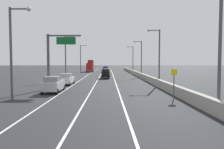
{
  "coord_description": "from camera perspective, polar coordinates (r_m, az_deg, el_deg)",
  "views": [
    {
      "loc": [
        0.21,
        -5.07,
        3.77
      ],
      "look_at": [
        0.92,
        38.66,
        1.28
      ],
      "focal_mm": 36.31,
      "sensor_mm": 36.0,
      "label": 1
    }
  ],
  "objects": [
    {
      "name": "lane_stripe_center",
      "position": [
        60.22,
        -3.03,
        -0.33
      ],
      "size": [
        0.16,
        130.0,
        0.0
      ],
      "primitive_type": "cube",
      "color": "silver",
      "rests_on": "ground_plane"
    },
    {
      "name": "car_blue_4",
      "position": [
        79.6,
        -1.64,
        1.31
      ],
      "size": [
        2.01,
        4.77,
        2.14
      ],
      "color": "#1E389E",
      "rests_on": "ground_plane"
    },
    {
      "name": "lamp_post_left_near",
      "position": [
        24.2,
        -23.52,
        6.56
      ],
      "size": [
        2.14,
        0.44,
        9.08
      ],
      "color": "#4C4C51",
      "rests_on": "ground_plane"
    },
    {
      "name": "lamp_post_right_second",
      "position": [
        37.97,
        11.42,
        5.47
      ],
      "size": [
        2.14,
        0.44,
        9.08
      ],
      "color": "#4C4C51",
      "rests_on": "ground_plane"
    },
    {
      "name": "car_white_2",
      "position": [
        37.54,
        -11.4,
        -1.14
      ],
      "size": [
        1.96,
        4.63,
        1.86
      ],
      "color": "white",
      "rests_on": "ground_plane"
    },
    {
      "name": "lane_stripe_right",
      "position": [
        60.2,
        0.3,
        -0.33
      ],
      "size": [
        0.16,
        130.0,
        0.0
      ],
      "primitive_type": "cube",
      "color": "silver",
      "rests_on": "ground_plane"
    },
    {
      "name": "lamp_post_left_mid",
      "position": [
        48.02,
        -11.3,
        4.99
      ],
      "size": [
        2.14,
        0.44,
        9.08
      ],
      "color": "#4C4C51",
      "rests_on": "ground_plane"
    },
    {
      "name": "jersey_barrier_right",
      "position": [
        45.81,
        8.59,
        -0.81
      ],
      "size": [
        0.6,
        120.0,
        1.1
      ],
      "primitive_type": "cube",
      "color": "#9E998E",
      "rests_on": "ground_plane"
    },
    {
      "name": "lamp_post_left_far",
      "position": [
        72.65,
        -7.7,
        4.42
      ],
      "size": [
        2.14,
        0.44,
        9.08
      ],
      "color": "#4C4C51",
      "rests_on": "ground_plane"
    },
    {
      "name": "ground_plane",
      "position": [
        69.17,
        -1.11,
        0.14
      ],
      "size": [
        320.0,
        320.0,
        0.0
      ],
      "primitive_type": "plane",
      "color": "#26282B"
    },
    {
      "name": "lamp_post_right_third",
      "position": [
        58.42,
        7.14,
        4.71
      ],
      "size": [
        2.14,
        0.44,
        9.08
      ],
      "color": "#4C4C51",
      "rests_on": "ground_plane"
    },
    {
      "name": "overhead_sign_gantry",
      "position": [
        31.96,
        -14.49,
        4.87
      ],
      "size": [
        4.68,
        0.36,
        7.5
      ],
      "color": "#47474C",
      "rests_on": "ground_plane"
    },
    {
      "name": "lane_stripe_left",
      "position": [
        60.45,
        -6.35,
        -0.33
      ],
      "size": [
        0.16,
        130.0,
        0.0
      ],
      "primitive_type": "cube",
      "color": "silver",
      "rests_on": "ground_plane"
    },
    {
      "name": "lamp_post_right_fourth",
      "position": [
        79.03,
        5.09,
        4.34
      ],
      "size": [
        2.14,
        0.44,
        9.08
      ],
      "color": "#4C4C51",
      "rests_on": "ground_plane"
    },
    {
      "name": "car_silver_0",
      "position": [
        28.62,
        -14.56,
        -2.42
      ],
      "size": [
        1.96,
        4.78,
        1.98
      ],
      "color": "#B7B7BC",
      "rests_on": "ground_plane"
    },
    {
      "name": "lamp_post_right_near",
      "position": [
        18.15,
        24.78,
        7.72
      ],
      "size": [
        2.14,
        0.44,
        9.08
      ],
      "color": "#4C4C51",
      "rests_on": "ground_plane"
    },
    {
      "name": "car_black_1",
      "position": [
        50.46,
        -1.68,
        0.19
      ],
      "size": [
        1.91,
        4.42,
        2.15
      ],
      "color": "black",
      "rests_on": "ground_plane"
    },
    {
      "name": "box_truck",
      "position": [
        85.06,
        -5.48,
        2.06
      ],
      "size": [
        2.52,
        8.69,
        4.38
      ],
      "color": "#A51E19",
      "rests_on": "ground_plane"
    },
    {
      "name": "speed_advisory_sign",
      "position": [
        23.85,
        15.33,
        -1.68
      ],
      "size": [
        0.6,
        0.11,
        3.0
      ],
      "color": "#4C4C51",
      "rests_on": "ground_plane"
    },
    {
      "name": "car_yellow_3",
      "position": [
        59.19,
        -1.33,
        0.55
      ],
      "size": [
        1.8,
        4.11,
        1.94
      ],
      "color": "gold",
      "rests_on": "ground_plane"
    }
  ]
}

